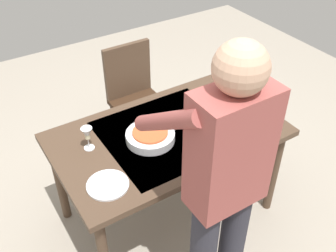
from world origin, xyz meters
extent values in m
plane|color=#9E9384|center=(0.00, 0.00, 0.00)|extent=(6.00, 6.00, 0.00)
cube|color=#4C3828|center=(0.00, 0.00, 0.72)|extent=(1.44, 0.86, 0.04)
cube|color=#B2B7C1|center=(0.00, 0.00, 0.74)|extent=(0.79, 0.73, 0.00)
cylinder|color=#4C3828|center=(-0.65, -0.36, 0.35)|extent=(0.06, 0.06, 0.70)
cylinder|color=#4C3828|center=(0.65, -0.36, 0.35)|extent=(0.06, 0.06, 0.70)
cylinder|color=#4C3828|center=(-0.65, 0.36, 0.35)|extent=(0.06, 0.06, 0.70)
cube|color=#352114|center=(-0.18, -0.73, 0.45)|extent=(0.40, 0.40, 0.04)
cube|color=#4C3828|center=(-0.18, -0.91, 0.70)|extent=(0.40, 0.04, 0.45)
cylinder|color=#4C3828|center=(-0.35, -0.90, 0.23)|extent=(0.04, 0.04, 0.43)
cylinder|color=#4C3828|center=(-0.01, -0.90, 0.23)|extent=(0.04, 0.04, 0.43)
cylinder|color=#4C3828|center=(-0.35, -0.56, 0.23)|extent=(0.04, 0.04, 0.43)
cylinder|color=#4C3828|center=(-0.01, -0.56, 0.23)|extent=(0.04, 0.04, 0.43)
cylinder|color=#2D2D38|center=(0.03, 0.71, 0.44)|extent=(0.14, 0.14, 0.88)
cube|color=#9E4C47|center=(0.13, 0.71, 1.18)|extent=(0.36, 0.20, 0.60)
sphere|color=tan|center=(0.13, 0.71, 1.58)|extent=(0.22, 0.22, 0.22)
cylinder|color=#9E4C47|center=(0.30, 0.47, 1.25)|extent=(0.08, 0.52, 0.40)
cylinder|color=#9E4C47|center=(-0.04, 0.47, 1.25)|extent=(0.08, 0.52, 0.40)
cylinder|color=black|center=(-0.11, 0.34, 0.84)|extent=(0.07, 0.07, 0.20)
cylinder|color=black|center=(-0.11, 0.34, 0.98)|extent=(0.03, 0.03, 0.08)
cylinder|color=black|center=(-0.11, 0.34, 1.03)|extent=(0.03, 0.03, 0.02)
cylinder|color=white|center=(0.48, -0.12, 0.75)|extent=(0.06, 0.06, 0.01)
cylinder|color=white|center=(0.48, -0.12, 0.78)|extent=(0.01, 0.01, 0.07)
cone|color=white|center=(0.48, -0.12, 0.86)|extent=(0.07, 0.07, 0.07)
cylinder|color=beige|center=(0.48, -0.12, 0.83)|extent=(0.03, 0.03, 0.03)
cylinder|color=silver|center=(-0.36, 0.04, 0.79)|extent=(0.07, 0.07, 0.09)
cylinder|color=silver|center=(-0.17, 0.00, 0.79)|extent=(0.07, 0.07, 0.09)
cylinder|color=silver|center=(0.13, 0.01, 0.77)|extent=(0.30, 0.30, 0.05)
cylinder|color=#C6562D|center=(0.13, 0.01, 0.79)|extent=(0.22, 0.22, 0.03)
cylinder|color=silver|center=(-0.53, 0.26, 0.77)|extent=(0.18, 0.18, 0.05)
cylinder|color=#4C843D|center=(-0.53, 0.26, 0.79)|extent=(0.13, 0.13, 0.03)
cylinder|color=silver|center=(0.52, 0.22, 0.75)|extent=(0.23, 0.23, 0.01)
cylinder|color=silver|center=(-0.42, -0.15, 0.75)|extent=(0.23, 0.23, 0.01)
camera|label=1|loc=(1.04, 1.64, 2.29)|focal=42.33mm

